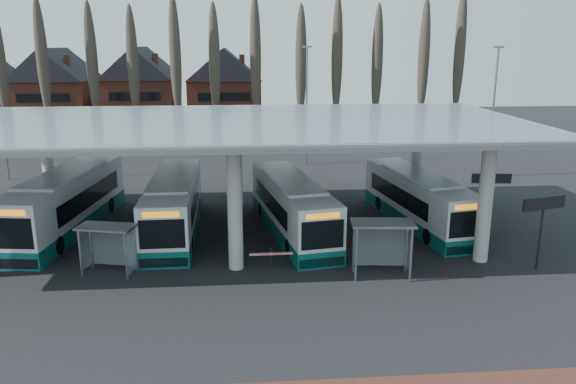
{
  "coord_description": "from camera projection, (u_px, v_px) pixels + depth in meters",
  "views": [
    {
      "loc": [
        0.44,
        -22.57,
        10.38
      ],
      "look_at": [
        2.84,
        7.0,
        2.5
      ],
      "focal_mm": 35.0,
      "sensor_mm": 36.0,
      "label": 1
    }
  ],
  "objects": [
    {
      "name": "ground",
      "position": [
        236.0,
        290.0,
        24.38
      ],
      "size": [
        140.0,
        140.0,
        0.0
      ],
      "primitive_type": "plane",
      "color": "black",
      "rests_on": "ground"
    },
    {
      "name": "station_canopy",
      "position": [
        235.0,
        132.0,
        30.62
      ],
      "size": [
        32.0,
        16.0,
        6.34
      ],
      "color": "#BABAB6",
      "rests_on": "ground"
    },
    {
      "name": "poplar_row",
      "position": [
        237.0,
        61.0,
        53.91
      ],
      "size": [
        45.1,
        1.1,
        14.5
      ],
      "color": "#473D33",
      "rests_on": "ground"
    },
    {
      "name": "townhouse_row",
      "position": [
        100.0,
        84.0,
        64.01
      ],
      "size": [
        36.8,
        10.3,
        12.25
      ],
      "color": "brown",
      "rests_on": "ground"
    },
    {
      "name": "lamp_post_a",
      "position": [
        0.0,
        112.0,
        42.79
      ],
      "size": [
        0.8,
        0.16,
        10.17
      ],
      "color": "slate",
      "rests_on": "ground"
    },
    {
      "name": "lamp_post_b",
      "position": [
        307.0,
        104.0,
        48.52
      ],
      "size": [
        0.8,
        0.16,
        10.17
      ],
      "color": "slate",
      "rests_on": "ground"
    },
    {
      "name": "lamp_post_c",
      "position": [
        493.0,
        110.0,
        43.84
      ],
      "size": [
        0.8,
        0.16,
        10.17
      ],
      "color": "slate",
      "rests_on": "ground"
    },
    {
      "name": "bus_0",
      "position": [
        66.0,
        203.0,
        31.9
      ],
      "size": [
        4.13,
        12.3,
        3.35
      ],
      "rotation": [
        0.0,
        0.0,
        -0.13
      ],
      "color": "silver",
      "rests_on": "ground"
    },
    {
      "name": "bus_1",
      "position": [
        174.0,
        205.0,
        31.78
      ],
      "size": [
        2.64,
        11.48,
        3.18
      ],
      "rotation": [
        0.0,
        0.0,
        0.02
      ],
      "color": "silver",
      "rests_on": "ground"
    },
    {
      "name": "bus_2",
      "position": [
        292.0,
        207.0,
        31.53
      ],
      "size": [
        4.23,
        11.38,
        3.09
      ],
      "rotation": [
        0.0,
        0.0,
        0.17
      ],
      "color": "silver",
      "rests_on": "ground"
    },
    {
      "name": "bus_3",
      "position": [
        418.0,
        200.0,
        33.11
      ],
      "size": [
        4.02,
        11.11,
        3.02
      ],
      "rotation": [
        0.0,
        0.0,
        0.16
      ],
      "color": "silver",
      "rests_on": "ground"
    },
    {
      "name": "shelter_1",
      "position": [
        108.0,
        238.0,
        25.69
      ],
      "size": [
        2.78,
        1.84,
        2.37
      ],
      "rotation": [
        0.0,
        0.0,
        -0.24
      ],
      "color": "gray",
      "rests_on": "ground"
    },
    {
      "name": "shelter_2",
      "position": [
        382.0,
        236.0,
        25.45
      ],
      "size": [
        2.96,
        1.69,
        2.62
      ],
      "rotation": [
        0.0,
        0.0,
        -0.1
      ],
      "color": "gray",
      "rests_on": "ground"
    },
    {
      "name": "info_sign_0",
      "position": [
        543.0,
        209.0,
        25.88
      ],
      "size": [
        2.33,
        0.79,
        3.55
      ],
      "rotation": [
        0.0,
        0.0,
        0.28
      ],
      "color": "black",
      "rests_on": "ground"
    },
    {
      "name": "info_sign_1",
      "position": [
        491.0,
        183.0,
        31.65
      ],
      "size": [
        2.21,
        0.32,
        3.29
      ],
      "rotation": [
        0.0,
        0.0,
        -0.09
      ],
      "color": "black",
      "rests_on": "ground"
    },
    {
      "name": "barrier",
      "position": [
        271.0,
        255.0,
        26.26
      ],
      "size": [
        2.04,
        0.56,
        1.02
      ],
      "rotation": [
        0.0,
        0.0,
        0.01
      ],
      "color": "black",
      "rests_on": "ground"
    }
  ]
}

